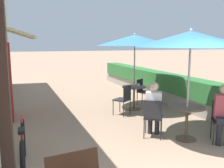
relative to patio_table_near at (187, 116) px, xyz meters
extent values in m
cube|color=#B2C1AD|center=(-3.70, 3.67, 1.57)|extent=(0.24, 11.36, 4.20)
cube|color=black|center=(-3.52, -1.41, 1.57)|extent=(0.12, 0.56, 4.20)
cube|color=maroon|center=(-3.54, 3.10, 0.52)|extent=(0.08, 0.96, 2.10)
cube|color=beige|center=(-3.23, 3.10, 1.82)|extent=(0.78, 1.80, 0.30)
cube|color=gray|center=(1.60, 3.57, -0.30)|extent=(0.44, 10.36, 0.45)
cube|color=#2D6B33|center=(1.60, 3.57, 0.20)|extent=(0.60, 9.84, 0.56)
cylinder|color=brown|center=(0.00, 0.00, -0.52)|extent=(0.44, 0.44, 0.02)
cylinder|color=brown|center=(0.00, 0.00, -0.16)|extent=(0.06, 0.06, 0.72)
cylinder|color=brown|center=(0.00, 0.00, 0.20)|extent=(0.75, 0.75, 0.02)
cylinder|color=#B7B7BC|center=(0.00, 0.00, 0.62)|extent=(0.04, 0.04, 2.28)
cone|color=#387ABC|center=(0.00, 0.00, 1.64)|extent=(2.32, 2.32, 0.33)
sphere|color=#B7B7BC|center=(0.00, 0.00, 1.82)|extent=(0.07, 0.07, 0.07)
cube|color=#232328|center=(-0.59, 0.41, -0.08)|extent=(0.56, 0.56, 0.04)
cube|color=#232328|center=(-0.69, 0.26, 0.13)|extent=(0.33, 0.24, 0.42)
cylinder|color=#232328|center=(-0.34, 0.45, -0.30)|extent=(0.02, 0.02, 0.45)
cylinder|color=#232328|center=(-0.63, 0.66, -0.30)|extent=(0.02, 0.02, 0.45)
cylinder|color=#232328|center=(-0.54, 0.16, -0.30)|extent=(0.02, 0.02, 0.45)
cylinder|color=#232328|center=(-0.84, 0.36, -0.30)|extent=(0.02, 0.02, 0.45)
cylinder|color=#23232D|center=(-0.42, 0.51, -0.29)|extent=(0.11, 0.11, 0.47)
cylinder|color=#23232D|center=(-0.55, 0.60, -0.29)|extent=(0.11, 0.11, 0.47)
cube|color=#23232D|center=(-0.54, 0.48, 0.00)|extent=(0.45, 0.47, 0.12)
cube|color=white|center=(-0.60, 0.39, 0.25)|extent=(0.40, 0.37, 0.50)
sphere|color=beige|center=(-0.59, 0.41, 0.62)|extent=(0.20, 0.20, 0.20)
cube|color=#232328|center=(0.59, -0.41, -0.08)|extent=(0.56, 0.56, 0.04)
cube|color=#232328|center=(0.69, -0.26, 0.13)|extent=(0.33, 0.24, 0.42)
cylinder|color=#232328|center=(0.34, -0.45, -0.30)|extent=(0.02, 0.02, 0.45)
cylinder|color=#232328|center=(0.54, -0.16, -0.30)|extent=(0.02, 0.02, 0.45)
cylinder|color=#23232D|center=(0.42, -0.51, -0.29)|extent=(0.11, 0.11, 0.47)
cube|color=#23232D|center=(0.54, -0.48, 0.00)|extent=(0.45, 0.47, 0.12)
cube|color=#AD424C|center=(0.60, -0.39, 0.25)|extent=(0.40, 0.37, 0.50)
cylinder|color=brown|center=(0.04, 2.65, -0.52)|extent=(0.44, 0.44, 0.02)
cylinder|color=brown|center=(0.04, 2.65, -0.16)|extent=(0.06, 0.06, 0.72)
cylinder|color=brown|center=(0.04, 2.65, 0.20)|extent=(0.75, 0.75, 0.02)
cylinder|color=#B7B7BC|center=(0.04, 2.65, 0.62)|extent=(0.04, 0.04, 2.28)
cone|color=#387ABC|center=(0.04, 2.65, 1.64)|extent=(2.32, 2.32, 0.33)
sphere|color=#B7B7BC|center=(0.04, 2.65, 1.82)|extent=(0.07, 0.07, 0.07)
cube|color=#232328|center=(-0.55, 2.25, -0.08)|extent=(0.55, 0.55, 0.04)
cube|color=#232328|center=(-0.45, 2.10, 0.13)|extent=(0.33, 0.24, 0.42)
cylinder|color=#232328|center=(-0.50, 2.50, -0.30)|extent=(0.02, 0.02, 0.45)
cylinder|color=#232328|center=(-0.80, 2.30, -0.30)|extent=(0.02, 0.02, 0.45)
cylinder|color=#232328|center=(-0.30, 2.20, -0.30)|extent=(0.02, 0.02, 0.45)
cylinder|color=#232328|center=(-0.60, 2.00, -0.30)|extent=(0.02, 0.02, 0.45)
cube|color=#232328|center=(0.64, 3.05, -0.08)|extent=(0.55, 0.55, 0.04)
cube|color=#232328|center=(0.53, 3.20, 0.13)|extent=(0.33, 0.24, 0.42)
cylinder|color=#232328|center=(0.59, 2.80, -0.30)|extent=(0.02, 0.02, 0.45)
cylinder|color=#232328|center=(0.89, 3.00, -0.30)|extent=(0.02, 0.02, 0.45)
cylinder|color=#232328|center=(0.39, 3.10, -0.30)|extent=(0.02, 0.02, 0.45)
cylinder|color=#232328|center=(0.69, 3.30, -0.30)|extent=(0.02, 0.02, 0.45)
cylinder|color=white|center=(0.18, 2.61, 0.26)|extent=(0.07, 0.07, 0.09)
torus|color=black|center=(-3.33, 0.43, -0.17)|extent=(0.09, 0.72, 0.72)
torus|color=black|center=(-3.37, -0.68, -0.17)|extent=(0.09, 0.72, 0.72)
cylinder|color=#B21E1E|center=(-3.35, -0.12, 0.03)|extent=(0.07, 0.87, 0.04)
cylinder|color=#B21E1E|center=(-3.36, -0.32, -0.15)|extent=(0.06, 0.63, 0.42)
cylinder|color=#B21E1E|center=(-3.37, -0.43, 0.14)|extent=(0.04, 0.04, 0.25)
cube|color=black|center=(-3.37, -0.43, 0.26)|extent=(0.11, 0.22, 0.05)
cylinder|color=#B21E1E|center=(-3.34, 0.39, 0.21)|extent=(0.05, 0.46, 0.03)
camera|label=1|loc=(-3.40, -4.25, 1.57)|focal=40.00mm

